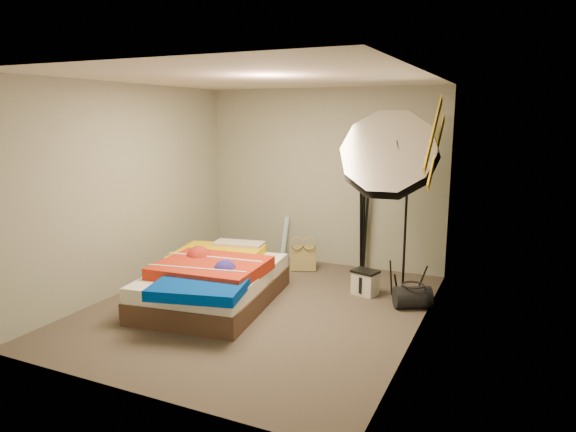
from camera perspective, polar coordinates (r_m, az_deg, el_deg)
The scene contains 15 objects.
floor at distance 5.87m, azimuth -3.39°, elevation -10.11°, with size 4.00×4.00×0.00m, color #50473D.
ceiling at distance 5.48m, azimuth -3.70°, elevation 15.05°, with size 4.00×4.00×0.00m, color silver.
wall_back at distance 7.34m, azimuth 3.87°, elevation 4.28°, with size 3.50×3.50×0.00m, color gray.
wall_front at distance 3.92m, azimuth -17.46°, elevation -2.24°, with size 3.50×3.50×0.00m, color gray.
wall_left at distance 6.54m, azimuth -17.20°, elevation 2.96°, with size 4.00×4.00×0.00m, color gray.
wall_right at distance 4.97m, azimuth 14.56°, elevation 0.65°, with size 4.00×4.00×0.00m, color gray.
tote_bag at distance 7.15m, azimuth 1.69°, elevation -4.67°, with size 0.36×0.11×0.36m, color #9D9159.
wrapping_roll at distance 7.63m, azimuth -0.38°, elevation -2.52°, with size 0.07×0.07×0.64m, color #6AC1E0.
camera_case at distance 6.28m, azimuth 8.55°, elevation -7.41°, with size 0.28×0.20×0.28m, color beige.
duffel_bag at distance 5.97m, azimuth 13.67°, elevation -8.77°, with size 0.25×0.25×0.40m, color black.
wall_stripe_upper at distance 5.49m, azimuth 15.85°, elevation 8.91°, with size 0.02×1.10×0.10m, color gold.
wall_stripe_lower at distance 5.74m, azimuth 16.15°, elevation 6.97°, with size 0.02×1.10×0.10m, color gold.
bed at distance 5.97m, azimuth -8.28°, elevation -7.10°, with size 1.56×2.09×0.53m.
photo_umbrella at distance 5.85m, azimuth 11.20°, elevation 6.39°, with size 1.33×0.96×2.32m.
camera_tripod at distance 7.08m, azimuth 8.40°, elevation 0.40°, with size 0.08×0.08×1.43m.
Camera 1 is at (2.59, -4.82, 2.12)m, focal length 32.00 mm.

